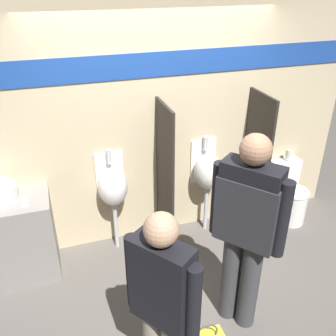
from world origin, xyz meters
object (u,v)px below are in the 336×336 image
at_px(cell_phone, 25,203).
at_px(toilet, 290,196).
at_px(urinal_far, 207,171).
at_px(urinal_near_counter, 113,187).
at_px(person_in_vest, 247,223).
at_px(person_with_lanyard, 162,306).

height_order(cell_phone, toilet, cell_phone).
xyz_separation_m(cell_phone, urinal_far, (1.94, 0.22, -0.10)).
bearing_deg(urinal_near_counter, urinal_far, 0.00).
relative_size(cell_phone, person_in_vest, 0.08).
height_order(urinal_far, person_with_lanyard, person_with_lanyard).
height_order(person_in_vest, person_with_lanyard, person_in_vest).
xyz_separation_m(cell_phone, person_in_vest, (1.69, -1.10, 0.16)).
height_order(urinal_near_counter, person_in_vest, person_in_vest).
distance_m(urinal_near_counter, person_in_vest, 1.58).
distance_m(toilet, person_in_vest, 1.93).
xyz_separation_m(cell_phone, urinal_near_counter, (0.85, 0.22, -0.10)).
height_order(toilet, person_in_vest, person_in_vest).
bearing_deg(toilet, person_in_vest, -138.36).
height_order(cell_phone, person_with_lanyard, person_with_lanyard).
bearing_deg(cell_phone, urinal_far, 6.48).
height_order(urinal_far, person_in_vest, person_in_vest).
xyz_separation_m(person_in_vest, person_with_lanyard, (-0.84, -0.43, -0.16)).
bearing_deg(cell_phone, toilet, 1.67).
xyz_separation_m(urinal_far, toilet, (1.08, -0.13, -0.47)).
relative_size(urinal_far, toilet, 1.34).
distance_m(cell_phone, urinal_far, 1.95).
relative_size(cell_phone, urinal_near_counter, 0.12).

